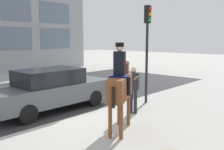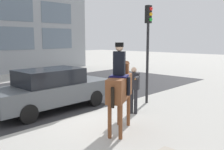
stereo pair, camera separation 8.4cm
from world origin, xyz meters
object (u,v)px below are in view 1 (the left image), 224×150
object	(u,v)px
pedestrian_bystander	(134,86)
traffic_light	(147,39)
mounted_horse_lead	(120,85)
street_car_near_lane	(52,89)

from	to	relation	value
pedestrian_bystander	traffic_light	size ratio (longest dim) A/B	0.42
mounted_horse_lead	pedestrian_bystander	size ratio (longest dim) A/B	1.53
mounted_horse_lead	traffic_light	xyz separation A→B (m)	(3.30, 1.35, 1.36)
mounted_horse_lead	street_car_near_lane	bearing A→B (deg)	62.84
mounted_horse_lead	pedestrian_bystander	bearing A→B (deg)	-3.25
street_car_near_lane	traffic_light	world-z (taller)	traffic_light
mounted_horse_lead	traffic_light	world-z (taller)	traffic_light
traffic_light	street_car_near_lane	bearing A→B (deg)	148.61
pedestrian_bystander	street_car_near_lane	world-z (taller)	pedestrian_bystander
pedestrian_bystander	street_car_near_lane	size ratio (longest dim) A/B	0.36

